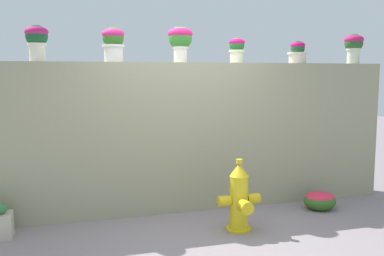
{
  "coord_description": "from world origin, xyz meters",
  "views": [
    {
      "loc": [
        -1.53,
        -4.62,
        1.88
      ],
      "look_at": [
        0.14,
        0.99,
        1.15
      ],
      "focal_mm": 41.31,
      "sensor_mm": 36.0,
      "label": 1
    }
  ],
  "objects": [
    {
      "name": "potted_plant_6",
      "position": [
        2.77,
        1.2,
        2.31
      ],
      "size": [
        0.29,
        0.29,
        0.45
      ],
      "color": "beige",
      "rests_on": "stone_wall"
    },
    {
      "name": "potted_plant_5",
      "position": [
        1.82,
        1.2,
        2.19
      ],
      "size": [
        0.3,
        0.3,
        0.33
      ],
      "color": "beige",
      "rests_on": "stone_wall"
    },
    {
      "name": "potted_plant_2",
      "position": [
        -0.85,
        1.19,
        2.29
      ],
      "size": [
        0.28,
        0.28,
        0.44
      ],
      "color": "silver",
      "rests_on": "stone_wall"
    },
    {
      "name": "flower_bush_left",
      "position": [
        1.88,
        0.59,
        0.13
      ],
      "size": [
        0.45,
        0.41,
        0.25
      ],
      "color": "#346420",
      "rests_on": "ground"
    },
    {
      "name": "potted_plant_1",
      "position": [
        -1.78,
        1.18,
        2.31
      ],
      "size": [
        0.28,
        0.28,
        0.45
      ],
      "color": "silver",
      "rests_on": "stone_wall"
    },
    {
      "name": "potted_plant_3",
      "position": [
        0.05,
        1.22,
        2.35
      ],
      "size": [
        0.33,
        0.33,
        0.49
      ],
      "color": "silver",
      "rests_on": "stone_wall"
    },
    {
      "name": "stone_wall",
      "position": [
        0.0,
        1.19,
        1.01
      ],
      "size": [
        6.19,
        0.41,
        2.02
      ],
      "primitive_type": "cube",
      "color": "gray",
      "rests_on": "ground"
    },
    {
      "name": "ground_plane",
      "position": [
        0.0,
        0.0,
        0.0
      ],
      "size": [
        24.0,
        24.0,
        0.0
      ],
      "primitive_type": "plane",
      "color": "gray"
    },
    {
      "name": "fire_hydrant",
      "position": [
        0.48,
        0.13,
        0.39
      ],
      "size": [
        0.52,
        0.43,
        0.87
      ],
      "color": "yellow",
      "rests_on": "ground"
    },
    {
      "name": "potted_plant_4",
      "position": [
        0.86,
        1.19,
        2.24
      ],
      "size": [
        0.22,
        0.22,
        0.36
      ],
      "color": "beige",
      "rests_on": "stone_wall"
    }
  ]
}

